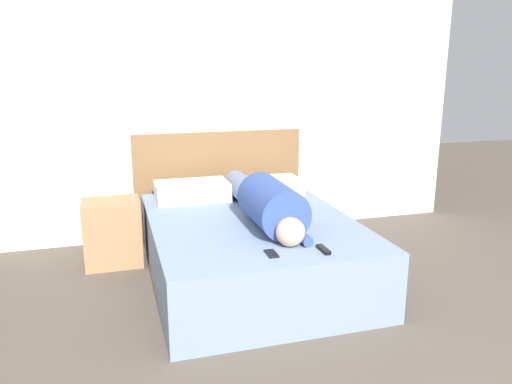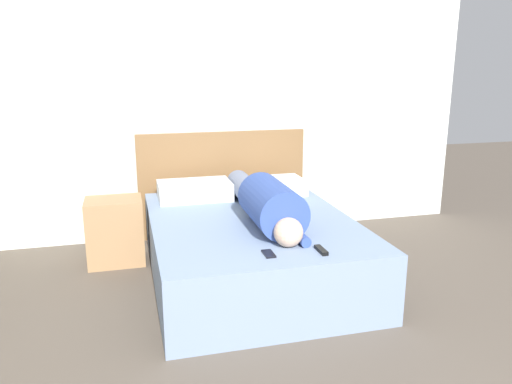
{
  "view_description": "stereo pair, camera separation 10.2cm",
  "coord_description": "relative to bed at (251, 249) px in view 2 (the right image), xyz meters",
  "views": [
    {
      "loc": [
        -0.91,
        -1.12,
        1.65
      ],
      "look_at": [
        0.09,
        2.28,
        0.74
      ],
      "focal_mm": 35.0,
      "sensor_mm": 36.0,
      "label": 1
    },
    {
      "loc": [
        -0.81,
        -1.14,
        1.65
      ],
      "look_at": [
        0.09,
        2.28,
        0.74
      ],
      "focal_mm": 35.0,
      "sensor_mm": 36.0,
      "label": 2
    }
  ],
  "objects": [
    {
      "name": "nightstand",
      "position": [
        -1.03,
        0.61,
        0.03
      ],
      "size": [
        0.46,
        0.36,
        0.56
      ],
      "color": "#A37A51",
      "rests_on": "ground_plane"
    },
    {
      "name": "headboard",
      "position": [
        -0.0,
        1.12,
        0.27
      ],
      "size": [
        1.64,
        0.04,
        1.02
      ],
      "color": "brown",
      "rests_on": "ground_plane"
    },
    {
      "name": "pillow_near_headboard",
      "position": [
        -0.34,
        0.7,
        0.32
      ],
      "size": [
        0.63,
        0.39,
        0.15
      ],
      "color": "white",
      "rests_on": "bed"
    },
    {
      "name": "cell_phone",
      "position": [
        -0.08,
        -0.76,
        0.25
      ],
      "size": [
        0.06,
        0.13,
        0.01
      ],
      "color": "black",
      "rests_on": "bed"
    },
    {
      "name": "wall_back",
      "position": [
        -0.09,
        1.19,
        1.05
      ],
      "size": [
        5.21,
        0.06,
        2.6
      ],
      "color": "silver",
      "rests_on": "ground_plane"
    },
    {
      "name": "bed",
      "position": [
        0.0,
        0.0,
        0.0
      ],
      "size": [
        1.52,
        1.99,
        0.49
      ],
      "color": "#7589A8",
      "rests_on": "ground_plane"
    },
    {
      "name": "person_lying",
      "position": [
        0.09,
        -0.09,
        0.4
      ],
      "size": [
        0.35,
        1.59,
        0.35
      ],
      "color": "#DBB293",
      "rests_on": "bed"
    },
    {
      "name": "tv_remote",
      "position": [
        0.26,
        -0.8,
        0.26
      ],
      "size": [
        0.04,
        0.15,
        0.02
      ],
      "color": "black",
      "rests_on": "bed"
    },
    {
      "name": "pillow_second",
      "position": [
        0.36,
        0.7,
        0.31
      ],
      "size": [
        0.6,
        0.39,
        0.14
      ],
      "color": "white",
      "rests_on": "bed"
    }
  ]
}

